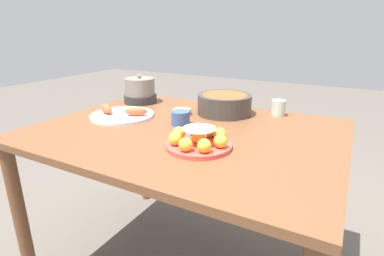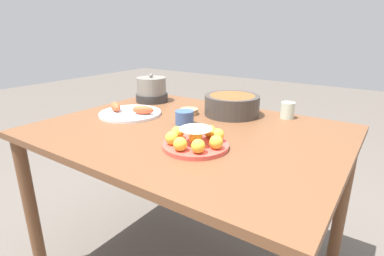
{
  "view_description": "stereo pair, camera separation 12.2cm",
  "coord_description": "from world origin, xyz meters",
  "views": [
    {
      "loc": [
        0.63,
        -1.1,
        1.21
      ],
      "look_at": [
        0.07,
        -0.08,
        0.82
      ],
      "focal_mm": 28.0,
      "sensor_mm": 36.0,
      "label": 1
    },
    {
      "loc": [
        0.73,
        -1.04,
        1.21
      ],
      "look_at": [
        0.07,
        -0.08,
        0.82
      ],
      "focal_mm": 28.0,
      "sensor_mm": 36.0,
      "label": 2
    }
  ],
  "objects": [
    {
      "name": "seafood_platter",
      "position": [
        -0.38,
        0.01,
        0.79
      ],
      "size": [
        0.32,
        0.32,
        0.06
      ],
      "color": "silver",
      "rests_on": "dining_table"
    },
    {
      "name": "serving_bowl",
      "position": [
        0.05,
        0.31,
        0.83
      ],
      "size": [
        0.28,
        0.28,
        0.1
      ],
      "color": "#3D3833",
      "rests_on": "dining_table"
    },
    {
      "name": "sauce_bowl",
      "position": [
        -0.14,
        0.19,
        0.8
      ],
      "size": [
        0.09,
        0.09,
        0.03
      ],
      "color": "tan",
      "rests_on": "dining_table"
    },
    {
      "name": "dining_table",
      "position": [
        0.0,
        0.0,
        0.68
      ],
      "size": [
        1.32,
        1.01,
        0.78
      ],
      "color": "brown",
      "rests_on": "ground_plane"
    },
    {
      "name": "cup_near",
      "position": [
        -0.05,
        0.04,
        0.81
      ],
      "size": [
        0.09,
        0.09,
        0.06
      ],
      "color": "#38568E",
      "rests_on": "dining_table"
    },
    {
      "name": "warming_pot",
      "position": [
        -0.49,
        0.3,
        0.85
      ],
      "size": [
        0.19,
        0.19,
        0.17
      ],
      "color": "#2D2D2D",
      "rests_on": "dining_table"
    },
    {
      "name": "cup_far",
      "position": [
        0.31,
        0.41,
        0.82
      ],
      "size": [
        0.07,
        0.07,
        0.08
      ],
      "color": "beige",
      "rests_on": "dining_table"
    },
    {
      "name": "cake_plate",
      "position": [
        0.15,
        -0.17,
        0.81
      ],
      "size": [
        0.25,
        0.25,
        0.08
      ],
      "color": "#E04C42",
      "rests_on": "dining_table"
    }
  ]
}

